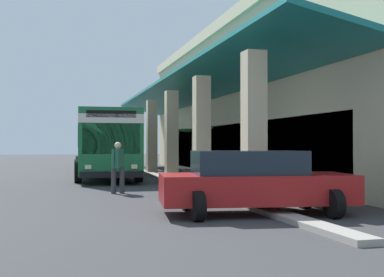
{
  "coord_description": "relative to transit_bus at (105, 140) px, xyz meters",
  "views": [
    {
      "loc": [
        27.65,
        -1.35,
        1.6
      ],
      "look_at": [
        4.46,
        4.82,
        1.91
      ],
      "focal_mm": 46.85,
      "sensor_mm": 36.0,
      "label": 1
    }
  ],
  "objects": [
    {
      "name": "ground",
      "position": [
        -2.38,
        7.15,
        -1.85
      ],
      "size": [
        120.0,
        120.0,
        0.0
      ],
      "primitive_type": "plane",
      "color": "#38383A"
    },
    {
      "name": "curb_strip",
      "position": [
        0.21,
        2.54,
        -1.79
      ],
      "size": [
        36.38,
        0.5,
        0.12
      ],
      "primitive_type": "cube",
      "color": "#9E998E",
      "rests_on": "ground"
    },
    {
      "name": "plaza_building",
      "position": [
        0.21,
        12.17,
        2.18
      ],
      "size": [
        30.62,
        16.36,
        8.06
      ],
      "color": "#C6B793",
      "rests_on": "ground"
    },
    {
      "name": "transit_bus",
      "position": [
        0.0,
        0.0,
        0.0
      ],
      "size": [
        11.3,
        3.11,
        3.34
      ],
      "color": "#196638",
      "rests_on": "ground"
    },
    {
      "name": "parked_sedan_red",
      "position": [
        14.47,
        2.16,
        -1.1
      ],
      "size": [
        2.81,
        4.6,
        1.47
      ],
      "color": "maroon",
      "rests_on": "ground"
    },
    {
      "name": "pedestrian",
      "position": [
        8.68,
        -0.32,
        -0.89
      ],
      "size": [
        0.56,
        0.46,
        1.7
      ],
      "color": "#38383D",
      "rests_on": "ground"
    },
    {
      "name": "potted_palm",
      "position": [
        3.42,
        3.69,
        -1.28
      ],
      "size": [
        1.73,
        1.6,
        2.49
      ],
      "color": "#4C4742",
      "rests_on": "ground"
    }
  ]
}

